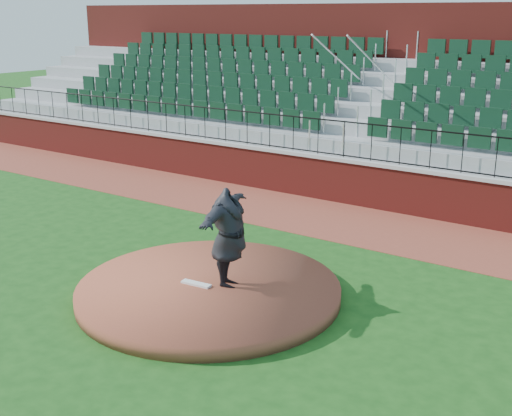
{
  "coord_description": "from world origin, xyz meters",
  "views": [
    {
      "loc": [
        7.44,
        -9.22,
        5.2
      ],
      "look_at": [
        0.0,
        1.5,
        1.3
      ],
      "focal_mm": 46.07,
      "sensor_mm": 36.0,
      "label": 1
    }
  ],
  "objects": [
    {
      "name": "wall_railing",
      "position": [
        0.0,
        7.0,
        1.8
      ],
      "size": [
        34.0,
        0.05,
        1.0
      ],
      "primitive_type": null,
      "color": "black",
      "rests_on": "wall_cap"
    },
    {
      "name": "pitcher",
      "position": [
        0.49,
        -0.09,
        1.2
      ],
      "size": [
        1.39,
        2.42,
        1.91
      ],
      "primitive_type": "imported",
      "rotation": [
        0.0,
        0.0,
        1.92
      ],
      "color": "black",
      "rests_on": "pitchers_mound"
    },
    {
      "name": "seating_stands",
      "position": [
        0.0,
        9.72,
        2.3
      ],
      "size": [
        34.0,
        5.1,
        4.6
      ],
      "primitive_type": null,
      "color": "gray",
      "rests_on": "ground"
    },
    {
      "name": "ground",
      "position": [
        0.0,
        0.0,
        0.0
      ],
      "size": [
        90.0,
        90.0,
        0.0
      ],
      "primitive_type": "plane",
      "color": "#174814",
      "rests_on": "ground"
    },
    {
      "name": "pitching_rubber",
      "position": [
        -0.04,
        -0.43,
        0.27
      ],
      "size": [
        0.62,
        0.21,
        0.04
      ],
      "primitive_type": "cube",
      "rotation": [
        0.0,
        0.0,
        0.1
      ],
      "color": "white",
      "rests_on": "pitchers_mound"
    },
    {
      "name": "wall_cap",
      "position": [
        0.0,
        7.0,
        1.25
      ],
      "size": [
        34.0,
        0.45,
        0.1
      ],
      "primitive_type": "cube",
      "color": "#B7B7B7",
      "rests_on": "field_wall"
    },
    {
      "name": "field_wall",
      "position": [
        0.0,
        7.0,
        0.6
      ],
      "size": [
        34.0,
        0.35,
        1.2
      ],
      "primitive_type": "cube",
      "color": "maroon",
      "rests_on": "ground"
    },
    {
      "name": "pitchers_mound",
      "position": [
        0.15,
        -0.28,
        0.12
      ],
      "size": [
        4.99,
        4.99,
        0.25
      ],
      "primitive_type": "cylinder",
      "color": "brown",
      "rests_on": "ground"
    },
    {
      "name": "concourse_wall",
      "position": [
        0.0,
        12.52,
        2.75
      ],
      "size": [
        34.0,
        0.5,
        5.5
      ],
      "primitive_type": "cube",
      "color": "maroon",
      "rests_on": "ground"
    },
    {
      "name": "warning_track",
      "position": [
        0.0,
        5.4,
        0.01
      ],
      "size": [
        34.0,
        3.2,
        0.01
      ],
      "primitive_type": "cube",
      "color": "brown",
      "rests_on": "ground"
    }
  ]
}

